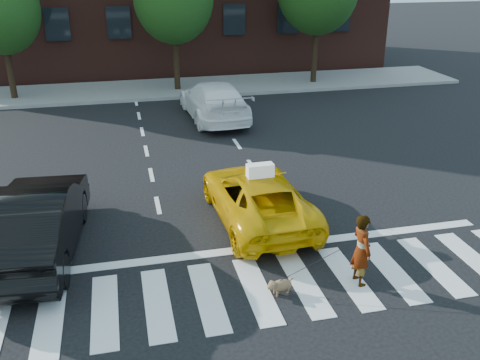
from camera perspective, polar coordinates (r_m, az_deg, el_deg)
The scene contains 10 objects.
ground at distance 11.04m, azimuth 1.80°, elevation -11.64°, with size 120.00×120.00×0.00m, color black.
crosswalk at distance 11.04m, azimuth 1.81°, elevation -11.61°, with size 13.00×2.40×0.01m, color silver.
stop_line at distance 12.35m, azimuth -0.11°, elevation -7.49°, with size 12.00×0.30×0.01m, color silver.
sidewalk_far at distance 27.08m, azimuth -7.85°, elevation 9.65°, with size 30.00×4.00×0.15m, color slate.
taxi at distance 13.43m, azimuth 1.89°, elevation -1.80°, with size 2.11×4.58×1.27m, color #DAA104.
black_sedan at distance 12.73m, azimuth -21.01°, elevation -4.02°, with size 1.73×4.97×1.64m, color black.
white_suv at distance 21.92m, azimuth -2.79°, elevation 8.48°, with size 2.12×5.22×1.51m, color white.
woman at distance 11.12m, azimuth 12.82°, elevation -7.27°, with size 0.56×0.37×1.55m, color #999999.
dog at distance 10.84m, azimuth 4.25°, elevation -11.15°, with size 0.59×0.32×0.34m.
taxi_sign at distance 12.94m, azimuth 2.16°, elevation 1.03°, with size 0.65×0.28×0.32m, color white.
Camera 1 is at (-2.40, -8.75, 6.30)m, focal length 40.00 mm.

